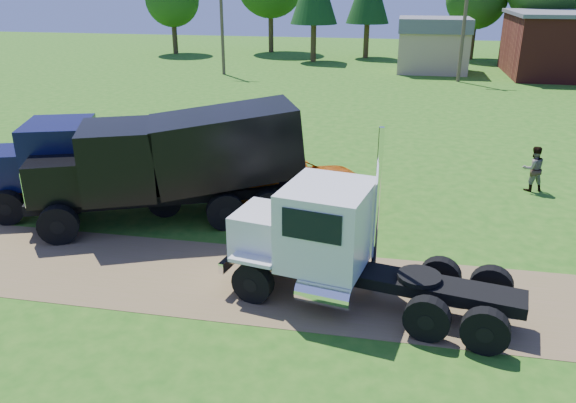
% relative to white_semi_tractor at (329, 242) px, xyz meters
% --- Properties ---
extents(ground, '(140.00, 140.00, 0.00)m').
position_rel_white_semi_tractor_xyz_m(ground, '(0.27, 0.29, -1.55)').
color(ground, '#205813').
rests_on(ground, ground).
extents(dirt_track, '(120.00, 4.20, 0.01)m').
position_rel_white_semi_tractor_xyz_m(dirt_track, '(0.27, 0.29, -1.54)').
color(dirt_track, brown).
rests_on(dirt_track, ground).
extents(white_semi_tractor, '(7.69, 3.77, 4.54)m').
position_rel_white_semi_tractor_xyz_m(white_semi_tractor, '(0.00, 0.00, 0.00)').
color(white_semi_tractor, black).
rests_on(white_semi_tractor, ground).
extents(black_dump_truck, '(9.18, 5.92, 3.96)m').
position_rel_white_semi_tractor_xyz_m(black_dump_truck, '(-5.68, 4.10, 0.63)').
color(black_dump_truck, black).
rests_on(black_dump_truck, ground).
extents(navy_truck, '(7.58, 4.67, 3.23)m').
position_rel_white_semi_tractor_xyz_m(navy_truck, '(-9.43, 4.38, 0.10)').
color(navy_truck, maroon).
rests_on(navy_truck, ground).
extents(orange_pickup, '(6.02, 4.21, 1.52)m').
position_rel_white_semi_tractor_xyz_m(orange_pickup, '(-1.90, 6.48, -0.79)').
color(orange_pickup, '#CD5E09').
rests_on(orange_pickup, ground).
extents(spectator_b, '(1.02, 0.88, 1.81)m').
position_rel_white_semi_tractor_xyz_m(spectator_b, '(6.90, 9.45, -0.65)').
color(spectator_b, '#999999').
rests_on(spectator_b, ground).
extents(tan_shed, '(6.20, 5.40, 4.70)m').
position_rel_white_semi_tractor_xyz_m(tan_shed, '(4.27, 40.29, 0.87)').
color(tan_shed, tan).
rests_on(tan_shed, ground).
extents(utility_poles, '(42.20, 0.28, 9.00)m').
position_rel_white_semi_tractor_xyz_m(utility_poles, '(6.27, 35.29, 3.16)').
color(utility_poles, brown).
rests_on(utility_poles, ground).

